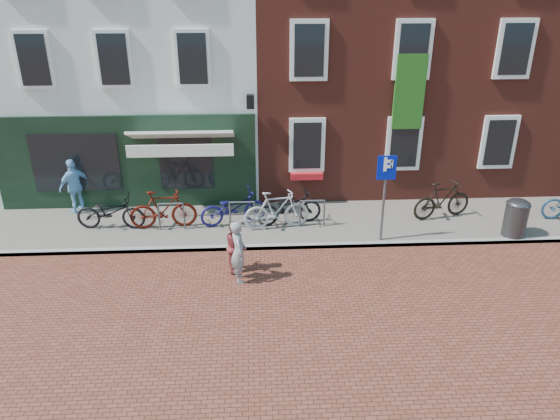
{
  "coord_description": "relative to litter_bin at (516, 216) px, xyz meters",
  "views": [
    {
      "loc": [
        -1.15,
        -12.45,
        6.74
      ],
      "look_at": [
        -0.48,
        0.09,
        1.13
      ],
      "focal_mm": 33.7,
      "sensor_mm": 36.0,
      "label": 1
    }
  ],
  "objects": [
    {
      "name": "bicycle_0",
      "position": [
        -11.3,
        1.05,
        -0.09
      ],
      "size": [
        1.98,
        0.8,
        1.02
      ],
      "primitive_type": "imported",
      "rotation": [
        0.0,
        0.0,
        1.51
      ],
      "color": "black",
      "rests_on": "sidewalk"
    },
    {
      "name": "parking_sign",
      "position": [
        -3.76,
        -0.09,
        1.06
      ],
      "size": [
        0.5,
        0.08,
        2.43
      ],
      "color": "#4C4C4F",
      "rests_on": "sidewalk"
    },
    {
      "name": "bicycle_5",
      "position": [
        -1.64,
        1.27,
        -0.03
      ],
      "size": [
        1.96,
        1.0,
        1.13
      ],
      "primitive_type": "imported",
      "rotation": [
        0.0,
        0.0,
        1.83
      ],
      "color": "black",
      "rests_on": "sidewalk"
    },
    {
      "name": "bicycle_3",
      "position": [
        -6.58,
        0.81,
        -0.03
      ],
      "size": [
        1.95,
        0.84,
        1.13
      ],
      "primitive_type": "imported",
      "rotation": [
        0.0,
        0.0,
        1.74
      ],
      "color": "#B1B2B4",
      "rests_on": "sidewalk"
    },
    {
      "name": "woman",
      "position": [
        -7.61,
        -1.82,
        0.09
      ],
      "size": [
        0.47,
        0.63,
        1.56
      ],
      "primitive_type": "imported",
      "rotation": [
        0.0,
        0.0,
        1.75
      ],
      "color": "gray",
      "rests_on": "ground"
    },
    {
      "name": "bicycle_2",
      "position": [
        -7.82,
        1.16,
        -0.09
      ],
      "size": [
        2.05,
        1.16,
        1.02
      ],
      "primitive_type": "imported",
      "rotation": [
        0.0,
        0.0,
        1.83
      ],
      "color": "#151252",
      "rests_on": "sidewalk"
    },
    {
      "name": "bicycle_1",
      "position": [
        -9.8,
        1.02,
        -0.03
      ],
      "size": [
        1.93,
        0.7,
        1.13
      ],
      "primitive_type": "imported",
      "rotation": [
        0.0,
        0.0,
        1.66
      ],
      "color": "#4D0F08",
      "rests_on": "sidewalk"
    },
    {
      "name": "ground",
      "position": [
        -6.06,
        -0.33,
        -0.7
      ],
      "size": [
        80.0,
        80.0,
        0.0
      ],
      "primitive_type": "plane",
      "color": "brown"
    },
    {
      "name": "litter_bin",
      "position": [
        0.0,
        0.0,
        0.0
      ],
      "size": [
        0.63,
        0.63,
        1.15
      ],
      "color": "#363639",
      "rests_on": "sidewalk"
    },
    {
      "name": "cafe_person",
      "position": [
        -12.6,
        2.27,
        0.25
      ],
      "size": [
        1.0,
        0.99,
        1.69
      ],
      "primitive_type": "imported",
      "rotation": [
        0.0,
        0.0,
        3.92
      ],
      "color": "#7DB8E0",
      "rests_on": "sidewalk"
    },
    {
      "name": "sidewalk",
      "position": [
        -5.06,
        1.17,
        -0.65
      ],
      "size": [
        24.0,
        3.0,
        0.1
      ],
      "primitive_type": "cube",
      "color": "slate",
      "rests_on": "ground"
    },
    {
      "name": "boy",
      "position": [
        -7.68,
        -1.3,
        -0.03
      ],
      "size": [
        0.53,
        0.67,
        1.32
      ],
      "primitive_type": "imported",
      "rotation": [
        0.0,
        0.0,
        1.62
      ],
      "color": "maroon",
      "rests_on": "ground"
    },
    {
      "name": "building_stucco",
      "position": [
        -11.06,
        6.67,
        3.8
      ],
      "size": [
        8.0,
        8.0,
        9.0
      ],
      "primitive_type": "cube",
      "color": "silver",
      "rests_on": "ground"
    },
    {
      "name": "building_brick_mid",
      "position": [
        -4.06,
        6.67,
        4.3
      ],
      "size": [
        6.0,
        8.0,
        10.0
      ],
      "primitive_type": "cube",
      "color": "maroon",
      "rests_on": "ground"
    },
    {
      "name": "building_brick_right",
      "position": [
        1.94,
        6.67,
        4.3
      ],
      "size": [
        6.0,
        8.0,
        10.0
      ],
      "primitive_type": "cube",
      "color": "maroon",
      "rests_on": "ground"
    },
    {
      "name": "bicycle_4",
      "position": [
        -6.22,
        1.09,
        -0.09
      ],
      "size": [
        2.04,
        1.05,
        1.02
      ],
      "primitive_type": "imported",
      "rotation": [
        0.0,
        0.0,
        1.77
      ],
      "color": "black",
      "rests_on": "sidewalk"
    }
  ]
}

